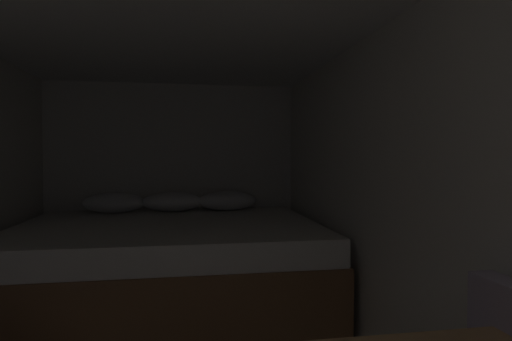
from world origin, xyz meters
TOP-DOWN VIEW (x-y plane):
  - wall_back at (0.00, 4.19)m, footprint 2.69×0.05m
  - wall_right at (1.32, 1.80)m, footprint 0.05×4.72m
  - bed at (0.00, 3.20)m, footprint 2.47×1.88m

SIDE VIEW (x-z plane):
  - bed at x=0.00m, z-range -0.09..0.90m
  - wall_back at x=0.00m, z-range 0.00..2.12m
  - wall_right at x=1.32m, z-range 0.00..2.12m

